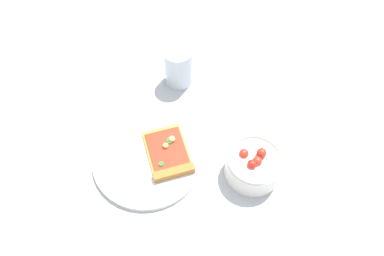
{
  "coord_description": "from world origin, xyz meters",
  "views": [
    {
      "loc": [
        0.4,
        -0.25,
        0.81
      ],
      "look_at": [
        0.02,
        0.1,
        0.03
      ],
      "focal_mm": 35.09,
      "sensor_mm": 36.0,
      "label": 1
    }
  ],
  "objects_px": {
    "pizza_slice_main": "(169,155)",
    "soda_glass": "(178,67)",
    "plate": "(148,159)",
    "salad_bowl": "(254,165)"
  },
  "relations": [
    {
      "from": "plate",
      "to": "soda_glass",
      "type": "xyz_separation_m",
      "value": [
        -0.14,
        0.23,
        0.04
      ]
    },
    {
      "from": "plate",
      "to": "soda_glass",
      "type": "relative_size",
      "value": 2.37
    },
    {
      "from": "pizza_slice_main",
      "to": "soda_glass",
      "type": "xyz_separation_m",
      "value": [
        -0.18,
        0.19,
        0.03
      ]
    },
    {
      "from": "plate",
      "to": "salad_bowl",
      "type": "bearing_deg",
      "value": 39.97
    },
    {
      "from": "soda_glass",
      "to": "salad_bowl",
      "type": "bearing_deg",
      "value": -11.11
    },
    {
      "from": "pizza_slice_main",
      "to": "soda_glass",
      "type": "distance_m",
      "value": 0.26
    },
    {
      "from": "salad_bowl",
      "to": "soda_glass",
      "type": "height_order",
      "value": "soda_glass"
    },
    {
      "from": "plate",
      "to": "pizza_slice_main",
      "type": "relative_size",
      "value": 1.57
    },
    {
      "from": "soda_glass",
      "to": "plate",
      "type": "bearing_deg",
      "value": -57.69
    },
    {
      "from": "pizza_slice_main",
      "to": "soda_glass",
      "type": "relative_size",
      "value": 1.51
    }
  ]
}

